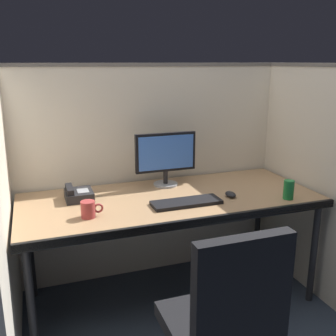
# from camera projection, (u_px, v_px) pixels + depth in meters

# --- Properties ---
(ground_plane) EXTENTS (8.00, 8.00, 0.00)m
(ground_plane) POSITION_uv_depth(u_px,v_px,m) (187.00, 324.00, 2.43)
(ground_plane) COLOR #2D3847
(cubicle_partition_rear) EXTENTS (2.21, 0.06, 1.57)m
(cubicle_partition_rear) POSITION_uv_depth(u_px,v_px,m) (150.00, 172.00, 2.90)
(cubicle_partition_rear) COLOR beige
(cubicle_partition_rear) RESTS_ON ground
(cubicle_partition_left) EXTENTS (0.06, 1.41, 1.57)m
(cubicle_partition_left) POSITION_uv_depth(u_px,v_px,m) (2.00, 215.00, 2.09)
(cubicle_partition_left) COLOR beige
(cubicle_partition_left) RESTS_ON ground
(cubicle_partition_right) EXTENTS (0.06, 1.41, 1.57)m
(cubicle_partition_right) POSITION_uv_depth(u_px,v_px,m) (309.00, 179.00, 2.73)
(cubicle_partition_right) COLOR beige
(cubicle_partition_right) RESTS_ON ground
(desk) EXTENTS (1.90, 0.80, 0.74)m
(desk) POSITION_uv_depth(u_px,v_px,m) (171.00, 205.00, 2.51)
(desk) COLOR #997551
(desk) RESTS_ON ground
(monitor_center) EXTENTS (0.43, 0.17, 0.37)m
(monitor_center) POSITION_uv_depth(u_px,v_px,m) (166.00, 155.00, 2.69)
(monitor_center) COLOR gray
(monitor_center) RESTS_ON desk
(keyboard_main) EXTENTS (0.43, 0.15, 0.02)m
(keyboard_main) POSITION_uv_depth(u_px,v_px,m) (186.00, 202.00, 2.38)
(keyboard_main) COLOR black
(keyboard_main) RESTS_ON desk
(computer_mouse) EXTENTS (0.06, 0.10, 0.04)m
(computer_mouse) POSITION_uv_depth(u_px,v_px,m) (231.00, 194.00, 2.51)
(computer_mouse) COLOR black
(computer_mouse) RESTS_ON desk
(coffee_mug) EXTENTS (0.13, 0.08, 0.09)m
(coffee_mug) POSITION_uv_depth(u_px,v_px,m) (89.00, 209.00, 2.17)
(coffee_mug) COLOR #993333
(coffee_mug) RESTS_ON desk
(soda_can) EXTENTS (0.07, 0.07, 0.12)m
(soda_can) POSITION_uv_depth(u_px,v_px,m) (289.00, 190.00, 2.46)
(soda_can) COLOR #197233
(soda_can) RESTS_ON desk
(desk_phone) EXTENTS (0.17, 0.19, 0.09)m
(desk_phone) POSITION_uv_depth(u_px,v_px,m) (78.00, 194.00, 2.46)
(desk_phone) COLOR black
(desk_phone) RESTS_ON desk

